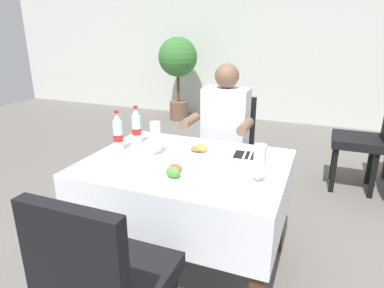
% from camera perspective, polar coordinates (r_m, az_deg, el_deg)
% --- Properties ---
extents(ground_plane, '(11.00, 11.00, 0.00)m').
position_cam_1_polar(ground_plane, '(2.37, 1.63, -20.92)').
color(ground_plane, '#66605B').
extents(back_wall, '(11.00, 0.12, 2.87)m').
position_cam_1_polar(back_wall, '(5.82, 16.47, 17.49)').
color(back_wall, silver).
rests_on(back_wall, ground).
extents(main_dining_table, '(1.20, 0.91, 0.75)m').
position_cam_1_polar(main_dining_table, '(2.13, -1.01, -7.11)').
color(main_dining_table, white).
rests_on(main_dining_table, ground).
extents(chair_far_diner_seat, '(0.44, 0.50, 0.97)m').
position_cam_1_polar(chair_far_diner_seat, '(2.88, 5.53, -0.67)').
color(chair_far_diner_seat, black).
rests_on(chair_far_diner_seat, ground).
extents(chair_near_camera_side, '(0.44, 0.50, 0.97)m').
position_cam_1_polar(chair_near_camera_side, '(1.52, -14.33, -21.15)').
color(chair_near_camera_side, black).
rests_on(chair_near_camera_side, ground).
extents(seated_diner_far, '(0.50, 0.46, 1.26)m').
position_cam_1_polar(seated_diner_far, '(2.72, 5.24, 1.68)').
color(seated_diner_far, '#282D42').
rests_on(seated_diner_far, ground).
extents(plate_near_camera, '(0.26, 0.26, 0.07)m').
position_cam_1_polar(plate_near_camera, '(1.86, -3.51, -4.82)').
color(plate_near_camera, white).
rests_on(plate_near_camera, main_dining_table).
extents(plate_far_diner, '(0.24, 0.24, 0.06)m').
position_cam_1_polar(plate_far_diner, '(2.19, 1.34, -0.92)').
color(plate_far_diner, white).
rests_on(plate_far_diner, main_dining_table).
extents(beer_glass_left, '(0.07, 0.07, 0.22)m').
position_cam_1_polar(beer_glass_left, '(2.14, -6.14, 0.91)').
color(beer_glass_left, white).
rests_on(beer_glass_left, main_dining_table).
extents(beer_glass_middle, '(0.07, 0.07, 0.21)m').
position_cam_1_polar(beer_glass_middle, '(1.79, 11.25, -3.22)').
color(beer_glass_middle, white).
rests_on(beer_glass_middle, main_dining_table).
extents(cola_bottle_primary, '(0.06, 0.06, 0.27)m').
position_cam_1_polar(cola_bottle_primary, '(2.37, -9.32, 2.80)').
color(cola_bottle_primary, silver).
rests_on(cola_bottle_primary, main_dining_table).
extents(cola_bottle_secondary, '(0.06, 0.06, 0.27)m').
position_cam_1_polar(cola_bottle_secondary, '(2.25, -12.34, 1.76)').
color(cola_bottle_secondary, silver).
rests_on(cola_bottle_secondary, main_dining_table).
extents(napkin_cutlery_set, '(0.18, 0.19, 0.01)m').
position_cam_1_polar(napkin_cutlery_set, '(2.17, 9.37, -1.85)').
color(napkin_cutlery_set, black).
rests_on(napkin_cutlery_set, main_dining_table).
extents(background_chair_left, '(0.50, 0.44, 0.97)m').
position_cam_1_polar(background_chair_left, '(3.60, 27.50, 1.28)').
color(background_chair_left, black).
rests_on(background_chair_left, ground).
extents(potted_plant_corner, '(0.64, 0.64, 1.38)m').
position_cam_1_polar(potted_plant_corner, '(5.76, -2.38, 13.53)').
color(potted_plant_corner, brown).
rests_on(potted_plant_corner, ground).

